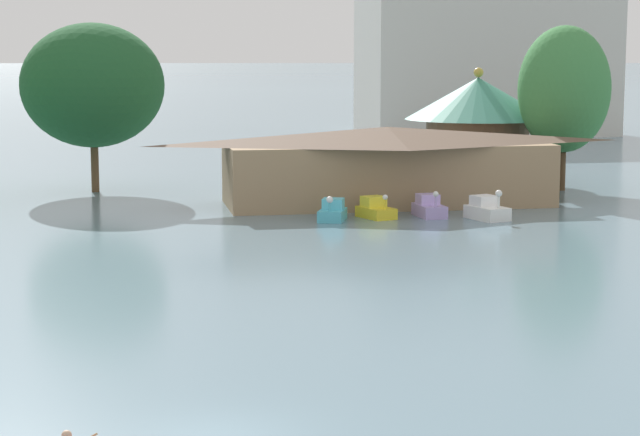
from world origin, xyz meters
TOP-DOWN VIEW (x-y plane):
  - pedal_boat_cyan at (9.49, 35.19)m, footprint 2.03×2.58m
  - pedal_boat_yellow at (12.07, 35.80)m, footprint 2.08×2.68m
  - pedal_boat_lavender at (15.19, 35.75)m, footprint 1.53×2.57m
  - pedal_boat_white at (18.07, 34.15)m, footprint 2.19×2.88m
  - boathouse at (14.05, 41.36)m, footprint 21.21×7.94m
  - green_roof_pavilion at (23.07, 51.51)m, footprint 10.38×10.38m
  - shoreline_tree_mid at (-3.71, 50.97)m, footprint 9.48×9.48m
  - shoreline_tree_right at (27.35, 46.24)m, footprint 6.17×6.17m
  - background_building_block at (39.18, 98.99)m, footprint 28.10×14.23m

SIDE VIEW (x-z plane):
  - pedal_boat_yellow at x=12.07m, z-range -0.24..1.19m
  - pedal_boat_cyan at x=9.49m, z-range -0.25..1.23m
  - pedal_boat_lavender at x=15.19m, z-range -0.28..1.30m
  - pedal_boat_white at x=18.07m, z-range -0.35..1.42m
  - boathouse at x=14.05m, z-range 0.09..4.86m
  - green_roof_pavilion at x=23.07m, z-range 0.31..8.51m
  - shoreline_tree_right at x=27.35m, z-range 1.28..12.34m
  - shoreline_tree_mid at x=-3.71m, z-range 1.49..12.70m
  - background_building_block at x=39.18m, z-range 0.02..19.31m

